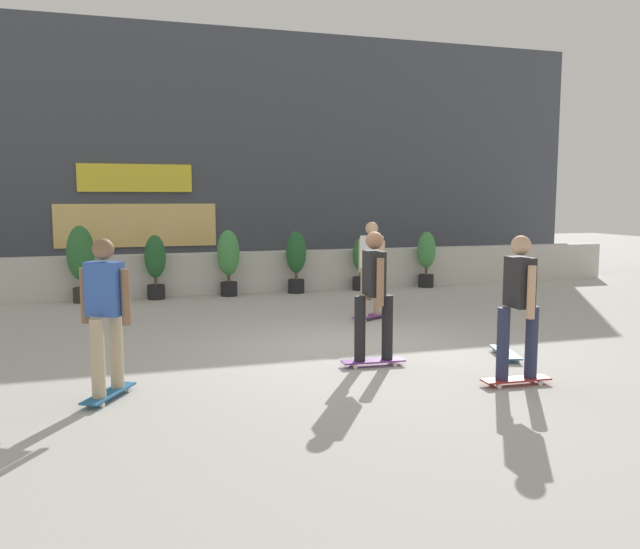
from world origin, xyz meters
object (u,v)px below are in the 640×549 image
at_px(potted_plant_5, 426,256).
at_px(skateboard_near_camera, 506,352).
at_px(potted_plant_0, 81,258).
at_px(potted_plant_2, 228,258).
at_px(potted_plant_3, 296,258).
at_px(skater_by_wall_left, 374,292).
at_px(skater_far_right, 519,303).
at_px(skater_mid_plaza, 371,266).
at_px(potted_plant_4, 361,263).
at_px(skater_far_left, 106,311).
at_px(potted_plant_1, 155,263).

relative_size(potted_plant_5, skateboard_near_camera, 1.60).
distance_m(potted_plant_0, potted_plant_2, 2.97).
xyz_separation_m(potted_plant_3, potted_plant_5, (3.18, -0.00, -0.04)).
bearing_deg(potted_plant_5, skater_by_wall_left, -121.37).
distance_m(skater_far_right, skateboard_near_camera, 1.58).
xyz_separation_m(skater_mid_plaza, skateboard_near_camera, (0.73, -3.01, -0.88)).
distance_m(potted_plant_0, potted_plant_4, 6.00).
bearing_deg(potted_plant_5, potted_plant_0, 180.00).
height_order(potted_plant_2, skater_mid_plaza, skater_mid_plaza).
relative_size(potted_plant_2, skater_by_wall_left, 0.84).
xyz_separation_m(potted_plant_4, skater_far_left, (-5.37, -6.78, 0.31)).
xyz_separation_m(skater_mid_plaza, skater_by_wall_left, (-1.12, -2.92, 0.00)).
bearing_deg(potted_plant_2, potted_plant_5, 0.00).
xyz_separation_m(potted_plant_0, potted_plant_1, (1.45, 0.00, -0.15)).
distance_m(potted_plant_2, skater_far_left, 7.17).
height_order(potted_plant_3, potted_plant_4, potted_plant_3).
distance_m(potted_plant_2, skateboard_near_camera, 7.00).
bearing_deg(potted_plant_5, potted_plant_4, 180.00).
distance_m(potted_plant_1, skater_mid_plaza, 4.86).
bearing_deg(potted_plant_0, potted_plant_2, -0.00).
height_order(potted_plant_1, potted_plant_4, potted_plant_1).
bearing_deg(skater_by_wall_left, potted_plant_3, 83.82).
bearing_deg(potted_plant_5, potted_plant_2, 180.00).
distance_m(potted_plant_4, skateboard_near_camera, 6.46).
bearing_deg(potted_plant_3, potted_plant_5, -0.00).
bearing_deg(potted_plant_5, potted_plant_1, 180.00).
distance_m(potted_plant_0, skater_mid_plaza, 5.98).
bearing_deg(skater_far_left, skater_mid_plaza, 38.14).
distance_m(potted_plant_2, potted_plant_5, 4.68).
height_order(potted_plant_1, potted_plant_3, potted_plant_3).
relative_size(potted_plant_1, skateboard_near_camera, 1.62).
xyz_separation_m(potted_plant_1, potted_plant_5, (6.20, -0.00, -0.02)).
xyz_separation_m(potted_plant_1, potted_plant_3, (3.02, -0.00, 0.02)).
relative_size(skater_far_right, skateboard_near_camera, 2.06).
height_order(potted_plant_4, skater_far_left, skater_far_left).
bearing_deg(skater_mid_plaza, potted_plant_5, 51.23).
distance_m(potted_plant_0, potted_plant_3, 4.48).
bearing_deg(skateboard_near_camera, potted_plant_1, 123.11).
height_order(potted_plant_2, potted_plant_4, potted_plant_2).
height_order(skater_by_wall_left, skateboard_near_camera, skater_by_wall_left).
bearing_deg(potted_plant_1, potted_plant_3, -0.00).
xyz_separation_m(skater_far_right, skater_far_left, (-4.40, 0.80, 0.00)).
distance_m(skater_far_right, skater_far_left, 4.47).
height_order(potted_plant_0, skateboard_near_camera, potted_plant_0).
bearing_deg(skateboard_near_camera, skater_by_wall_left, 177.22).
xyz_separation_m(potted_plant_4, skateboard_near_camera, (-0.35, -6.43, -0.56)).
xyz_separation_m(skater_far_right, skater_by_wall_left, (-1.24, 1.24, 0.00)).
relative_size(skater_by_wall_left, skateboard_near_camera, 2.06).
bearing_deg(potted_plant_3, skater_far_right, -85.84).
bearing_deg(skater_far_right, skater_far_left, 169.66).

